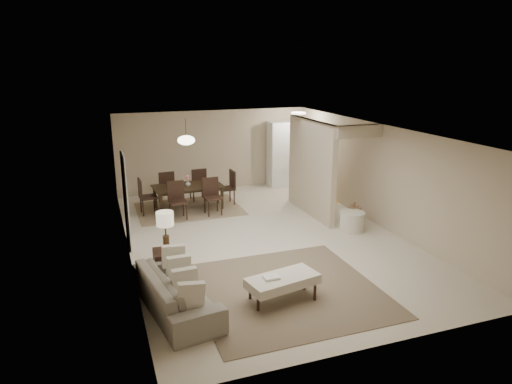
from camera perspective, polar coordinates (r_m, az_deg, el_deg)
name	(u,v)px	position (r m, az deg, el deg)	size (l,w,h in m)	color
floor	(263,237)	(10.63, 0.89, -5.70)	(9.00, 9.00, 0.00)	beige
ceiling	(264,130)	(9.99, 0.95, 7.76)	(9.00, 9.00, 0.00)	white
back_wall	(213,150)	(14.44, -5.34, 5.20)	(6.00, 6.00, 0.00)	#BCAC8E
left_wall	(125,198)	(9.65, -16.03, -0.76)	(9.00, 9.00, 0.00)	#BCAC8E
right_wall	(378,175)	(11.60, 14.96, 2.08)	(9.00, 9.00, 0.00)	#BCAC8E
partition	(311,168)	(12.05, 6.89, 3.02)	(0.15, 2.50, 2.50)	#BCAC8E
doorway	(126,201)	(10.29, -16.00, -1.07)	(0.04, 0.90, 2.04)	black
pantry_cabinet	(287,154)	(14.89, 3.84, 4.78)	(1.20, 0.55, 2.10)	white
flush_light	(298,113)	(13.80, 5.33, 9.79)	(0.44, 0.44, 0.05)	white
living_rug	(286,290)	(8.33, 3.78, -12.10)	(3.20, 3.20, 0.01)	brown
sofa	(176,291)	(7.70, -9.96, -12.14)	(0.86, 2.21, 0.65)	gray
ottoman_bench	(283,281)	(7.86, 3.34, -11.07)	(1.31, 0.79, 0.44)	beige
side_table	(168,264)	(8.82, -11.00, -8.82)	(0.49, 0.49, 0.54)	black
table_lamp	(165,222)	(8.51, -11.30, -3.73)	(0.32, 0.32, 0.76)	#48341F
round_pouf	(352,222)	(11.19, 11.89, -3.64)	(0.60, 0.60, 0.47)	beige
wicker_basket	(354,219)	(11.58, 12.12, -3.30)	(0.41, 0.41, 0.35)	olive
dining_rug	(189,209)	(12.78, -8.36, -2.08)	(2.80, 2.10, 0.01)	#8A7755
dining_table	(189,198)	(12.68, -8.42, -0.70)	(1.86, 1.04, 0.66)	black
dining_chairs	(188,192)	(12.64, -8.45, 0.01)	(2.65, 1.98, 0.98)	black
vase	(188,184)	(12.58, -8.49, 1.05)	(0.14, 0.14, 0.14)	silver
yellow_mat	(323,201)	(13.44, 8.32, -1.17)	(0.82, 0.50, 0.01)	yellow
pendant_light	(186,140)	(12.33, -8.72, 6.42)	(0.46, 0.46, 0.71)	#48341F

